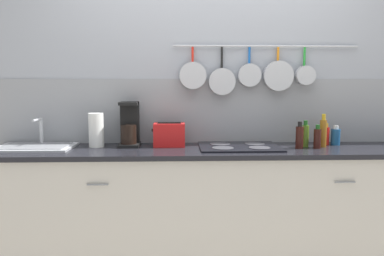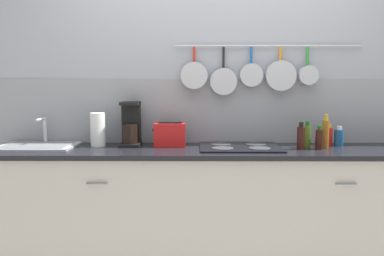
# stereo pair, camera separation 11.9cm
# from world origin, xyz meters

# --- Properties ---
(wall_back) EXTENTS (7.20, 0.16, 2.60)m
(wall_back) POSITION_xyz_m (0.00, 0.32, 1.27)
(wall_back) COLOR #999EA8
(wall_back) RESTS_ON ground_plane
(cabinet_base) EXTENTS (3.33, 0.55, 0.86)m
(cabinet_base) POSITION_xyz_m (0.00, -0.00, 0.43)
(cabinet_base) COLOR #B7B2A8
(cabinet_base) RESTS_ON ground_plane
(countertop) EXTENTS (3.37, 0.57, 0.03)m
(countertop) POSITION_xyz_m (0.00, 0.00, 0.88)
(countertop) COLOR black
(countertop) RESTS_ON cabinet_base
(sink_basin) EXTENTS (0.57, 0.39, 0.21)m
(sink_basin) POSITION_xyz_m (-1.36, 0.07, 0.91)
(sink_basin) COLOR #B7BABF
(sink_basin) RESTS_ON countertop
(paper_towel_roll) EXTENTS (0.11, 0.11, 0.26)m
(paper_towel_roll) POSITION_xyz_m (-0.91, 0.11, 1.02)
(paper_towel_roll) COLOR white
(paper_towel_roll) RESTS_ON countertop
(coffee_maker) EXTENTS (0.16, 0.20, 0.34)m
(coffee_maker) POSITION_xyz_m (-0.67, 0.15, 1.03)
(coffee_maker) COLOR black
(coffee_maker) RESTS_ON countertop
(toaster) EXTENTS (0.25, 0.17, 0.18)m
(toaster) POSITION_xyz_m (-0.37, 0.12, 0.98)
(toaster) COLOR red
(toaster) RESTS_ON countertop
(cooktop) EXTENTS (0.60, 0.46, 0.01)m
(cooktop) POSITION_xyz_m (0.16, 0.04, 0.90)
(cooktop) COLOR black
(cooktop) RESTS_ON countertop
(bottle_hot_sauce) EXTENTS (0.06, 0.06, 0.20)m
(bottle_hot_sauce) POSITION_xyz_m (0.59, -0.02, 0.98)
(bottle_hot_sauce) COLOR #33140F
(bottle_hot_sauce) RESTS_ON countertop
(bottle_olive_oil) EXTENTS (0.05, 0.05, 0.20)m
(bottle_olive_oil) POSITION_xyz_m (0.66, 0.05, 0.98)
(bottle_olive_oil) COLOR #4C721E
(bottle_olive_oil) RESTS_ON countertop
(bottle_vinegar) EXTENTS (0.05, 0.05, 0.18)m
(bottle_vinegar) POSITION_xyz_m (0.73, -0.02, 0.97)
(bottle_vinegar) COLOR #33140F
(bottle_vinegar) RESTS_ON countertop
(bottle_dish_soap) EXTENTS (0.05, 0.05, 0.25)m
(bottle_dish_soap) POSITION_xyz_m (0.79, 0.04, 1.00)
(bottle_dish_soap) COLOR #8C5919
(bottle_dish_soap) RESTS_ON countertop
(bottle_cooking_wine) EXTENTS (0.05, 0.05, 0.17)m
(bottle_cooking_wine) POSITION_xyz_m (0.86, 0.14, 0.97)
(bottle_cooking_wine) COLOR red
(bottle_cooking_wine) RESTS_ON countertop
(bottle_sesame_oil) EXTENTS (0.07, 0.07, 0.15)m
(bottle_sesame_oil) POSITION_xyz_m (0.93, 0.13, 0.96)
(bottle_sesame_oil) COLOR navy
(bottle_sesame_oil) RESTS_ON countertop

